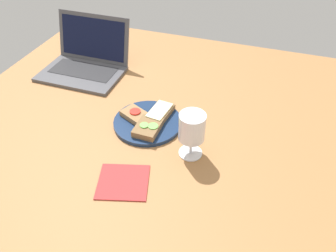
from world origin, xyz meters
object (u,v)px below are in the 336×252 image
Objects in this scene: sandwich_with_tomato at (135,115)px; sandwich_with_cucumber at (148,128)px; laptop at (86,60)px; wine_glass at (192,129)px; sandwich_with_cheese at (160,113)px; napkin at (123,182)px; plate at (148,122)px.

sandwich_with_tomato is 8.38cm from sandwich_with_cucumber.
sandwich_with_tomato is 40.42cm from laptop.
wine_glass is 64.22cm from laptop.
sandwich_with_cheese reaches higher than napkin.
sandwich_with_cucumber is 0.68× the size of wine_glass.
sandwich_with_cheese is 1.16× the size of sandwich_with_tomato.
laptop is 64.53cm from napkin.
wine_glass is (14.53, -12.61, 7.19)cm from sandwich_with_cheese.
sandwich_with_cheese is 8.34cm from sandwich_with_tomato.
plate reaches higher than napkin.
wine_glass reaches higher than sandwich_with_cheese.
sandwich_with_cucumber is 0.72× the size of napkin.
plate is at bearing -33.90° from laptop.
sandwich_with_cucumber is at bearing -36.97° from laptop.
wine_glass is (17.41, -8.75, 9.10)cm from plate.
sandwich_with_cheese is 45.14cm from laptop.
napkin is at bearing -130.73° from wine_glass.
wine_glass is 0.45× the size of laptop.
plate is 1.55× the size of wine_glass.
laptop is at bearing 148.29° from wine_glass.
sandwich_with_cucumber is 17.64cm from wine_glass.
sandwich_with_tomato reaches higher than plate.
plate is at bearing -126.77° from sandwich_with_cheese.
sandwich_with_tomato is 0.73× the size of wine_glass.
napkin is at bearing -90.21° from sandwich_with_cheese.
plate is 44.76cm from laptop.
sandwich_with_cucumber is 0.31× the size of laptop.
sandwich_with_cheese is 0.38× the size of laptop.
plate is 21.51cm from wine_glass.
sandwich_with_tomato is at bearing 143.18° from sandwich_with_cucumber.
laptop is (-54.43, 33.63, -5.44)cm from wine_glass.
sandwich_with_cucumber is at bearing -96.59° from sandwich_with_cheese.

